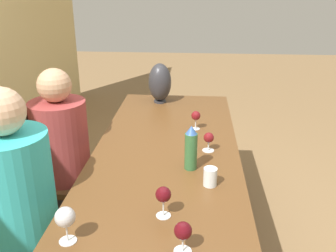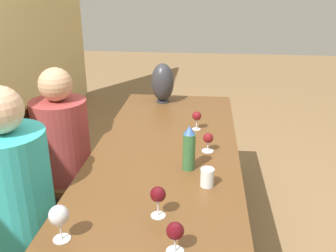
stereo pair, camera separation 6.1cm
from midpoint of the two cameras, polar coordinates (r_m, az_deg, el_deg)
name	(u,v)px [view 1 (the left image)]	position (r m, az deg, el deg)	size (l,w,h in m)	color
ground_plane	(166,252)	(2.64, -0.96, -18.66)	(14.00, 14.00, 0.00)	olive
dining_table	(166,163)	(2.26, -1.06, -5.59)	(2.23, 0.86, 0.75)	brown
water_bottle	(191,148)	(1.98, 2.64, -3.40)	(0.07, 0.07, 0.25)	#336638
water_tumbler	(210,177)	(1.86, 5.51, -7.72)	(0.07, 0.07, 0.09)	silver
vase	(160,83)	(3.04, -1.82, 6.64)	(0.18, 0.18, 0.32)	#2D2D33
wine_glass_0	(65,218)	(1.52, -16.53, -13.27)	(0.08, 0.08, 0.15)	silver
wine_glass_1	(183,232)	(1.43, 1.03, -15.82)	(0.07, 0.07, 0.13)	silver
wine_glass_2	(163,195)	(1.61, -1.83, -10.53)	(0.07, 0.07, 0.14)	silver
wine_glass_3	(209,138)	(2.20, 5.44, -1.90)	(0.07, 0.07, 0.12)	silver
wine_glass_4	(196,116)	(2.51, 3.58, 1.49)	(0.06, 0.06, 0.13)	silver
chair_near	(8,232)	(2.14, -23.98, -14.53)	(0.44, 0.44, 0.95)	brown
chair_far	(54,171)	(2.63, -17.67, -6.51)	(0.44, 0.44, 0.95)	brown
person_near	(20,205)	(2.01, -22.46, -11.06)	(0.38, 0.38, 1.27)	#2D2D38
person_far	(64,153)	(2.54, -16.17, -3.98)	(0.35, 0.35, 1.20)	#2D2D38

